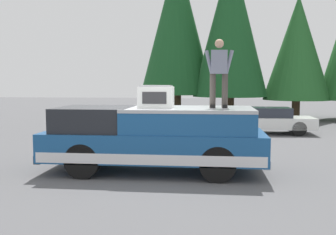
{
  "coord_description": "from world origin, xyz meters",
  "views": [
    {
      "loc": [
        -9.32,
        -1.38,
        2.29
      ],
      "look_at": [
        0.8,
        -0.26,
        1.35
      ],
      "focal_mm": 41.29,
      "sensor_mm": 36.0,
      "label": 1
    }
  ],
  "objects": [
    {
      "name": "pickup_truck",
      "position": [
        0.3,
        0.04,
        0.87
      ],
      "size": [
        2.01,
        5.54,
        1.65
      ],
      "color": "navy",
      "rests_on": "ground"
    },
    {
      "name": "conifer_center_left",
      "position": [
        14.56,
        -2.52,
        5.74
      ],
      "size": [
        4.51,
        4.51,
        10.11
      ],
      "color": "#4C3826",
      "rests_on": "ground"
    },
    {
      "name": "parked_car_white",
      "position": [
        8.11,
        -3.85,
        0.58
      ],
      "size": [
        1.64,
        4.1,
        1.16
      ],
      "color": "white",
      "rests_on": "ground"
    },
    {
      "name": "conifer_center_right",
      "position": [
        15.43,
        0.8,
        5.93
      ],
      "size": [
        4.65,
        4.65,
        10.38
      ],
      "color": "#4C3826",
      "rests_on": "ground"
    },
    {
      "name": "compressor_unit",
      "position": [
        0.16,
        -0.03,
        1.93
      ],
      "size": [
        0.65,
        0.84,
        0.56
      ],
      "color": "silver",
      "rests_on": "pickup_truck"
    },
    {
      "name": "conifer_left",
      "position": [
        14.58,
        -6.47,
        4.3
      ],
      "size": [
        3.93,
        3.93,
        7.4
      ],
      "color": "#4C3826",
      "rests_on": "ground"
    },
    {
      "name": "parked_car_grey",
      "position": [
        8.4,
        1.04,
        0.58
      ],
      "size": [
        1.64,
        4.1,
        1.16
      ],
      "color": "gray",
      "rests_on": "ground"
    },
    {
      "name": "ground_plane",
      "position": [
        0.0,
        0.0,
        0.0
      ],
      "size": [
        90.0,
        90.0,
        0.0
      ],
      "primitive_type": "plane",
      "color": "#565659"
    },
    {
      "name": "person_on_truck_bed",
      "position": [
        0.37,
        -1.57,
        2.55
      ],
      "size": [
        0.29,
        0.72,
        1.69
      ],
      "color": "#423D38",
      "rests_on": "pickup_truck"
    }
  ]
}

